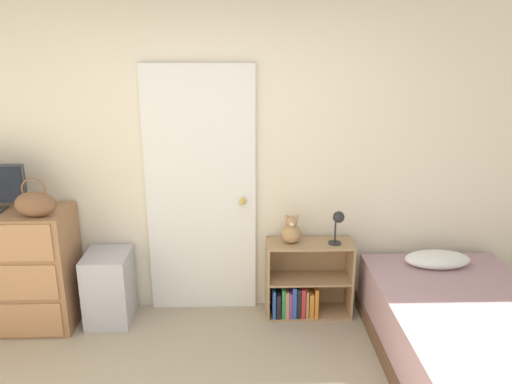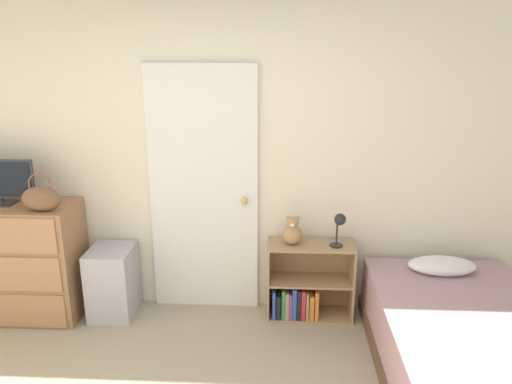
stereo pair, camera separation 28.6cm
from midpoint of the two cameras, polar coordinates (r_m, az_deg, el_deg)
name	(u,v)px [view 1 (the left image)]	position (r m, az deg, el deg)	size (l,w,h in m)	color
wall_back	(221,159)	(3.98, -6.08, 3.77)	(10.00, 0.06, 2.55)	beige
door_closed	(201,193)	(4.01, -8.33, -0.15)	(0.87, 0.09, 2.02)	white
dresser	(4,269)	(4.44, -28.58, -7.79)	(1.07, 0.48, 0.95)	#996B47
handbag	(35,204)	(3.98, -25.82, -1.23)	(0.30, 0.14, 0.29)	brown
storage_bin	(109,287)	(4.25, -18.33, -10.33)	(0.34, 0.40, 0.58)	#ADADB7
bookshelf	(302,287)	(4.16, 3.29, -10.81)	(0.69, 0.28, 0.63)	tan
teddy_bear	(291,231)	(3.95, 1.98, -4.49)	(0.16, 0.16, 0.24)	tan
desk_lamp	(338,221)	(3.92, 7.30, -3.35)	(0.12, 0.11, 0.27)	#262628
bed	(469,339)	(3.75, 21.15, -15.41)	(1.14, 1.86, 0.59)	brown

